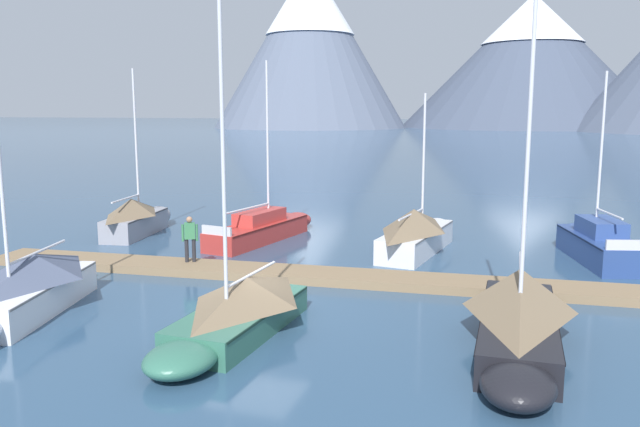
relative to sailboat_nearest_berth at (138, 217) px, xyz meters
The scene contains 12 objects.
ground_plane 13.72m from the sailboat_nearest_berth, 42.59° to the right, with size 700.00×700.00×0.00m, color #2D4C6B.
mountain_west_summit 176.36m from the sailboat_nearest_berth, 105.99° to the left, with size 60.07×60.07×50.38m.
mountain_central_massif 195.00m from the sailboat_nearest_berth, 84.80° to the left, with size 81.41×81.41×41.49m.
dock 11.40m from the sailboat_nearest_berth, 27.59° to the right, with size 23.95×3.50×0.30m.
sailboat_nearest_berth is the anchor object (origin of this frame).
sailboat_second_berth 12.19m from the sailboat_nearest_berth, 71.65° to the right, with size 3.33×6.89×6.92m.
sailboat_mid_dock_port 6.22m from the sailboat_nearest_berth, ahead, with size 2.71×7.61×7.96m.
sailboat_mid_dock_starboard 15.18m from the sailboat_nearest_berth, 47.24° to the right, with size 2.27×6.40×8.40m.
sailboat_far_berth 13.20m from the sailboat_nearest_berth, ahead, with size 2.48×6.92×6.49m.
sailboat_outer_slip 19.86m from the sailboat_nearest_berth, 29.31° to the right, with size 2.08×7.57×8.70m.
sailboat_end_of_dock 20.15m from the sailboat_nearest_berth, ahead, with size 3.19×6.39×7.28m.
person_on_dock 7.83m from the sailboat_nearest_berth, 42.78° to the right, with size 0.53×0.37×1.69m.
Camera 1 is at (7.19, -16.40, 5.86)m, focal length 35.91 mm.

